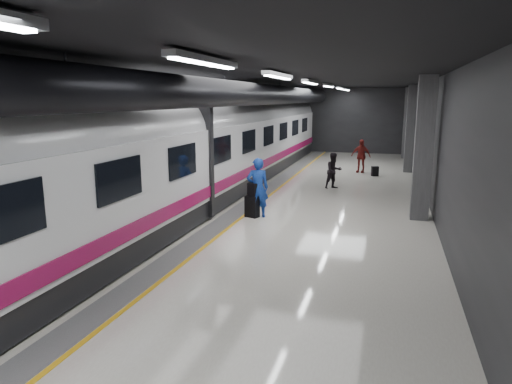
% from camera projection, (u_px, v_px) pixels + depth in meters
% --- Properties ---
extents(ground, '(40.00, 40.00, 0.00)m').
position_uv_depth(ground, '(266.00, 224.00, 14.06)').
color(ground, silver).
rests_on(ground, ground).
extents(platform_hall, '(10.02, 40.02, 4.51)m').
position_uv_depth(platform_hall, '(266.00, 107.00, 14.33)').
color(platform_hall, black).
rests_on(platform_hall, ground).
extents(train, '(3.05, 38.00, 4.05)m').
position_uv_depth(train, '(168.00, 154.00, 14.54)').
color(train, black).
rests_on(train, ground).
extents(traveler_main, '(0.83, 0.69, 1.94)m').
position_uv_depth(traveler_main, '(258.00, 188.00, 14.69)').
color(traveler_main, blue).
rests_on(traveler_main, ground).
extents(suitcase_main, '(0.49, 0.39, 0.70)m').
position_uv_depth(suitcase_main, '(252.00, 206.00, 14.81)').
color(suitcase_main, black).
rests_on(suitcase_main, ground).
extents(shoulder_bag, '(0.36, 0.28, 0.42)m').
position_uv_depth(shoulder_bag, '(253.00, 190.00, 14.66)').
color(shoulder_bag, black).
rests_on(shoulder_bag, suitcase_main).
extents(traveler_far_a, '(0.95, 0.92, 1.54)m').
position_uv_depth(traveler_far_a, '(334.00, 171.00, 19.42)').
color(traveler_far_a, black).
rests_on(traveler_far_a, ground).
extents(traveler_far_b, '(1.08, 0.64, 1.73)m').
position_uv_depth(traveler_far_b, '(361.00, 156.00, 23.71)').
color(traveler_far_b, maroon).
rests_on(traveler_far_b, ground).
extents(suitcase_far, '(0.39, 0.32, 0.49)m').
position_uv_depth(suitcase_far, '(375.00, 171.00, 22.70)').
color(suitcase_far, black).
rests_on(suitcase_far, ground).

